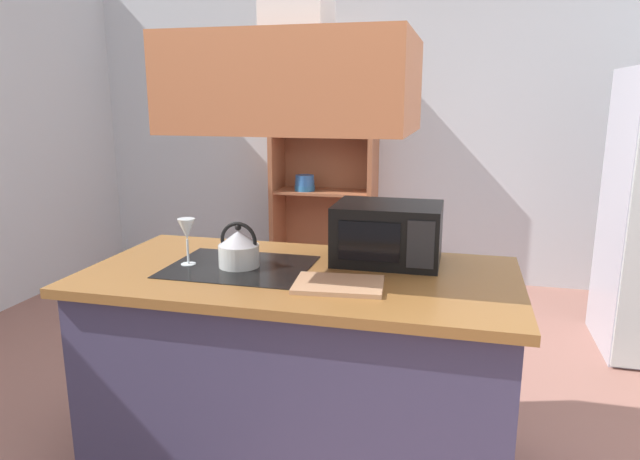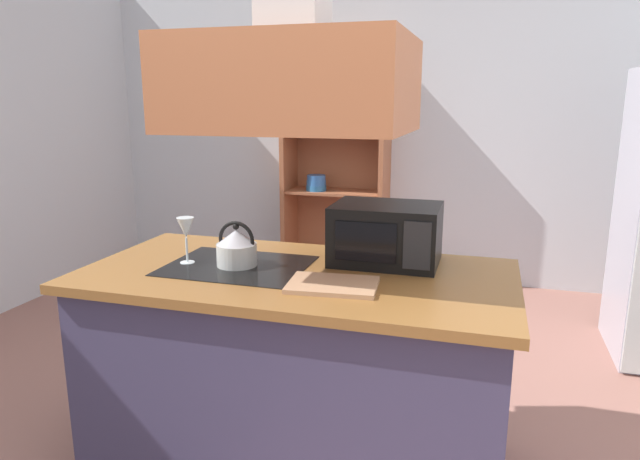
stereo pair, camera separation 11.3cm
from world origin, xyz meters
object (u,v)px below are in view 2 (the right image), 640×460
at_px(wine_glass_on_counter, 186,230).
at_px(microwave, 386,234).
at_px(kettle, 237,247).
at_px(dish_cabinet, 336,181).
at_px(cutting_board, 333,285).

bearing_deg(wine_glass_on_counter, microwave, 17.67).
distance_m(kettle, wine_glass_on_counter, 0.24).
height_order(dish_cabinet, cutting_board, dish_cabinet).
bearing_deg(dish_cabinet, microwave, -70.29).
bearing_deg(dish_cabinet, kettle, -84.06).
distance_m(microwave, wine_glass_on_counter, 0.87).
xyz_separation_m(dish_cabinet, wine_glass_on_counter, (0.06, -2.75, 0.16)).
bearing_deg(wine_glass_on_counter, kettle, 6.55).
xyz_separation_m(dish_cabinet, cutting_board, (0.75, -2.87, 0.02)).
bearing_deg(dish_cabinet, cutting_board, -75.29).
bearing_deg(kettle, microwave, 21.55).
bearing_deg(cutting_board, microwave, 71.24).
distance_m(dish_cabinet, microwave, 2.64).
xyz_separation_m(microwave, wine_glass_on_counter, (-0.83, -0.27, 0.02)).
distance_m(dish_cabinet, wine_glass_on_counter, 2.75).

